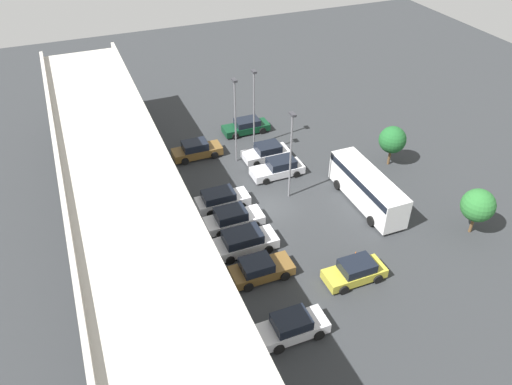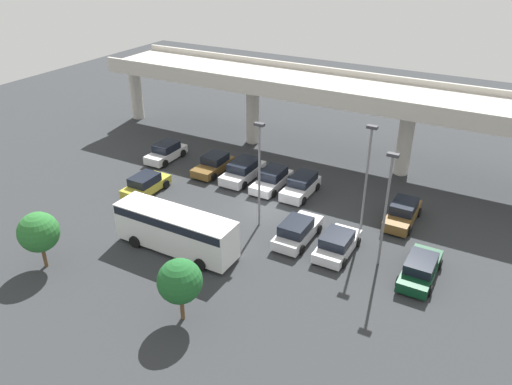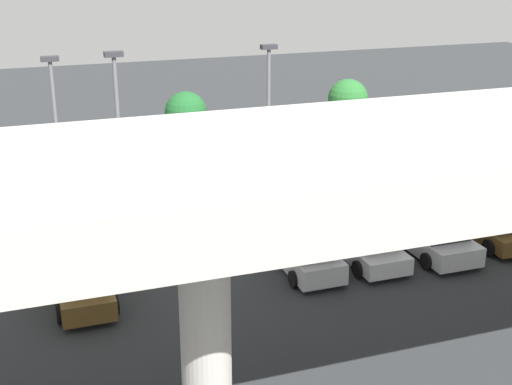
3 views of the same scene
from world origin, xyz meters
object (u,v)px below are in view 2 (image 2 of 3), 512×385
object	(u,v)px
parked_car_2	(214,164)
parked_car_7	(337,244)
parked_car_8	(403,213)
parked_car_0	(166,152)
lamp_post_by_overpass	(387,202)
parked_car_5	(301,186)
parked_car_9	(420,268)
parked_car_3	(243,171)
tree_front_left	(39,232)
parked_car_4	(272,179)
lamp_post_near_aisle	(367,174)
tree_front_centre	(180,281)
shuttle_bus	(176,228)
lamp_post_mid_lot	(259,168)
parked_car_6	(297,231)
traffic_cone	(154,200)
parked_car_1	(146,184)

from	to	relation	value
parked_car_2	parked_car_7	distance (m)	15.58
parked_car_8	parked_car_0	bearing A→B (deg)	-91.20
lamp_post_by_overpass	parked_car_2	bearing A→B (deg)	159.54
parked_car_5	parked_car_9	xyz separation A→B (m)	(11.07, -6.47, -0.08)
parked_car_3	tree_front_left	distance (m)	17.84
parked_car_0	parked_car_4	world-z (taller)	parked_car_0
parked_car_5	parked_car_7	size ratio (longest dim) A/B	0.99
parked_car_7	lamp_post_near_aisle	world-z (taller)	lamp_post_near_aisle
parked_car_4	tree_front_centre	bearing A→B (deg)	10.46
parked_car_2	tree_front_left	distance (m)	17.25
shuttle_bus	tree_front_centre	distance (m)	6.96
parked_car_2	parked_car_8	world-z (taller)	parked_car_8
parked_car_7	parked_car_9	size ratio (longest dim) A/B	0.92
parked_car_5	lamp_post_mid_lot	distance (m)	7.03
shuttle_bus	lamp_post_mid_lot	bearing A→B (deg)	59.10
parked_car_4	lamp_post_near_aisle	bearing A→B (deg)	68.23
lamp_post_by_overpass	tree_front_centre	xyz separation A→B (m)	(-7.99, -10.40, -1.98)
parked_car_6	parked_car_8	xyz separation A→B (m)	(5.77, 5.98, 0.02)
parked_car_5	parked_car_9	size ratio (longest dim) A/B	0.92
parked_car_4	lamp_post_mid_lot	size ratio (longest dim) A/B	0.59
parked_car_6	lamp_post_by_overpass	bearing A→B (deg)	-89.47
parked_car_0	parked_car_9	distance (m)	25.86
parked_car_8	tree_front_centre	world-z (taller)	tree_front_centre
lamp_post_mid_lot	tree_front_left	bearing A→B (deg)	-130.56
parked_car_0	lamp_post_near_aisle	world-z (taller)	lamp_post_near_aisle
parked_car_7	lamp_post_near_aisle	bearing A→B (deg)	-13.53
tree_front_left	traffic_cone	size ratio (longest dim) A/B	5.52
parked_car_8	lamp_post_by_overpass	size ratio (longest dim) A/B	0.60
parked_car_7	shuttle_bus	xyz separation A→B (m)	(-9.58, -4.93, 1.00)
parked_car_1	tree_front_centre	distance (m)	15.97
parked_car_7	shuttle_bus	size ratio (longest dim) A/B	0.51
parked_car_3	lamp_post_near_aisle	distance (m)	13.03
parked_car_2	parked_car_3	xyz separation A→B (m)	(3.02, 0.05, 0.07)
parked_car_6	parked_car_9	size ratio (longest dim) A/B	1.00
parked_car_0	parked_car_1	bearing A→B (deg)	23.79
parked_car_3	parked_car_8	world-z (taller)	parked_car_3
parked_car_4	parked_car_6	bearing A→B (deg)	39.99
parked_car_5	parked_car_6	distance (m)	6.83
parked_car_3	tree_front_left	bearing A→B (deg)	-15.31
parked_car_5	parked_car_6	size ratio (longest dim) A/B	0.92
traffic_cone	parked_car_5	bearing A→B (deg)	36.63
parked_car_3	tree_front_left	xyz separation A→B (m)	(-4.69, -17.12, 1.78)
parked_car_2	parked_car_0	bearing A→B (deg)	-90.64
parked_car_6	traffic_cone	world-z (taller)	parked_car_6
parked_car_4	parked_car_5	xyz separation A→B (m)	(2.65, 0.05, 0.02)
parked_car_5	lamp_post_near_aisle	xyz separation A→B (m)	(6.27, -3.61, 4.04)
parked_car_3	parked_car_7	bearing A→B (deg)	59.55
parked_car_5	traffic_cone	size ratio (longest dim) A/B	6.28
parked_car_8	shuttle_bus	xyz separation A→B (m)	(-12.37, -11.02, 0.94)
parked_car_3	shuttle_bus	xyz separation A→B (m)	(1.56, -11.48, 0.91)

